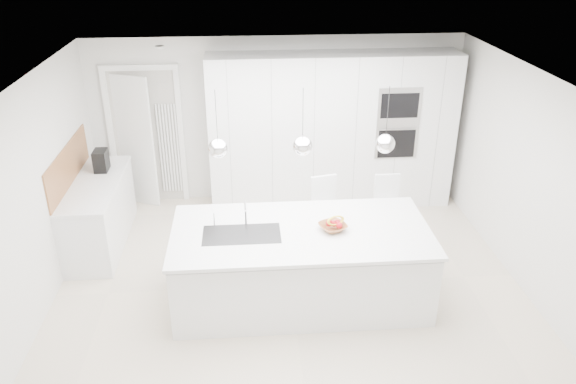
{
  "coord_description": "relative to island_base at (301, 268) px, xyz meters",
  "views": [
    {
      "loc": [
        -0.47,
        -5.58,
        3.94
      ],
      "look_at": [
        0.0,
        0.3,
        1.1
      ],
      "focal_mm": 35.0,
      "sensor_mm": 36.0,
      "label": 1
    }
  ],
  "objects": [
    {
      "name": "wall_left",
      "position": [
        -2.85,
        0.3,
        0.82
      ],
      "size": [
        0.0,
        5.0,
        5.0
      ],
      "primitive_type": "plane",
      "rotation": [
        1.57,
        0.0,
        1.57
      ],
      "color": "silver",
      "rests_on": "ground"
    },
    {
      "name": "radiator",
      "position": [
        -1.73,
        2.76,
        0.42
      ],
      "size": [
        0.32,
        0.04,
        1.4
      ],
      "primitive_type": null,
      "color": "white",
      "rests_on": "floor"
    },
    {
      "name": "banana_bunch",
      "position": [
        0.37,
        0.02,
        0.58
      ],
      "size": [
        0.23,
        0.17,
        0.21
      ],
      "primitive_type": "torus",
      "rotation": [
        1.22,
        0.0,
        0.35
      ],
      "color": "gold",
      "rests_on": "fruit_bowl"
    },
    {
      "name": "espresso_machine",
      "position": [
        -2.53,
        1.9,
        0.61
      ],
      "size": [
        0.17,
        0.27,
        0.29
      ],
      "primitive_type": "cube",
      "rotation": [
        0.0,
        0.0,
        0.01
      ],
      "color": "black",
      "rests_on": "left_worktop"
    },
    {
      "name": "oven_stack",
      "position": [
        1.6,
        2.19,
        0.92
      ],
      "size": [
        0.62,
        0.04,
        1.05
      ],
      "primitive_type": null,
      "color": "#A5A5A8",
      "rests_on": "tall_cabinets"
    },
    {
      "name": "apple_b",
      "position": [
        0.41,
        -0.0,
        0.54
      ],
      "size": [
        0.07,
        0.07,
        0.07
      ],
      "primitive_type": "sphere",
      "color": "red",
      "rests_on": "fruit_bowl"
    },
    {
      "name": "doorway_frame",
      "position": [
        -2.05,
        2.77,
        0.59
      ],
      "size": [
        1.11,
        0.08,
        2.13
      ],
      "primitive_type": null,
      "color": "white",
      "rests_on": "floor"
    },
    {
      "name": "apple_extra_3",
      "position": [
        0.4,
        0.05,
        0.54
      ],
      "size": [
        0.08,
        0.08,
        0.08
      ],
      "primitive_type": "sphere",
      "color": "red",
      "rests_on": "fruit_bowl"
    },
    {
      "name": "left_base_cabinets",
      "position": [
        -2.55,
        1.5,
        0.0
      ],
      "size": [
        0.6,
        1.8,
        0.86
      ],
      "primitive_type": "cube",
      "color": "white",
      "rests_on": "floor"
    },
    {
      "name": "wall_back",
      "position": [
        -0.1,
        2.8,
        0.82
      ],
      "size": [
        5.5,
        0.0,
        5.5
      ],
      "primitive_type": "plane",
      "rotation": [
        1.57,
        0.0,
        0.0
      ],
      "color": "silver",
      "rests_on": "ground"
    },
    {
      "name": "tall_cabinets",
      "position": [
        0.7,
        2.5,
        0.72
      ],
      "size": [
        3.6,
        0.6,
        2.3
      ],
      "primitive_type": "cube",
      "color": "white",
      "rests_on": "floor"
    },
    {
      "name": "bar_stool_left",
      "position": [
        0.39,
        0.93,
        0.11
      ],
      "size": [
        0.46,
        0.56,
        1.07
      ],
      "primitive_type": null,
      "rotation": [
        0.0,
        0.0,
        0.23
      ],
      "color": "white",
      "rests_on": "floor"
    },
    {
      "name": "pendant_left",
      "position": [
        -0.85,
        -0.0,
        1.47
      ],
      "size": [
        0.2,
        0.2,
        0.2
      ],
      "primitive_type": "sphere",
      "color": "white",
      "rests_on": "ceiling"
    },
    {
      "name": "pendant_mid",
      "position": [
        -0.0,
        -0.0,
        1.47
      ],
      "size": [
        0.2,
        0.2,
        0.2
      ],
      "primitive_type": "sphere",
      "color": "white",
      "rests_on": "ceiling"
    },
    {
      "name": "hallway_door",
      "position": [
        -2.3,
        2.72,
        0.57
      ],
      "size": [
        0.76,
        0.38,
        2.0
      ],
      "primitive_type": "cube",
      "rotation": [
        0.0,
        0.0,
        -0.44
      ],
      "color": "white",
      "rests_on": "floor"
    },
    {
      "name": "left_worktop",
      "position": [
        -2.55,
        1.5,
        0.45
      ],
      "size": [
        0.62,
        1.82,
        0.04
      ],
      "primitive_type": "cube",
      "color": "white",
      "rests_on": "left_base_cabinets"
    },
    {
      "name": "island_sink",
      "position": [
        -0.65,
        -0.0,
        0.39
      ],
      "size": [
        0.84,
        0.44,
        0.18
      ],
      "primitive_type": null,
      "color": "#3F3F42",
      "rests_on": "island_worktop"
    },
    {
      "name": "apple_c",
      "position": [
        0.31,
        0.05,
        0.54
      ],
      "size": [
        0.08,
        0.08,
        0.08
      ],
      "primitive_type": "sphere",
      "color": "red",
      "rests_on": "fruit_bowl"
    },
    {
      "name": "island_base",
      "position": [
        0.0,
        0.0,
        0.0
      ],
      "size": [
        2.8,
        1.2,
        0.86
      ],
      "primitive_type": "cube",
      "color": "white",
      "rests_on": "floor"
    },
    {
      "name": "floor",
      "position": [
        -0.1,
        0.3,
        -0.43
      ],
      "size": [
        5.5,
        5.5,
        0.0
      ],
      "primitive_type": "plane",
      "color": "beige",
      "rests_on": "ground"
    },
    {
      "name": "ceiling",
      "position": [
        -0.1,
        0.3,
        2.07
      ],
      "size": [
        5.5,
        5.5,
        0.0
      ],
      "primitive_type": "plane",
      "rotation": [
        3.14,
        0.0,
        0.0
      ],
      "color": "white",
      "rests_on": "wall_back"
    },
    {
      "name": "island_tap",
      "position": [
        -0.6,
        0.2,
        0.62
      ],
      "size": [
        0.02,
        0.02,
        0.3
      ],
      "primitive_type": "cylinder",
      "color": "white",
      "rests_on": "island_worktop"
    },
    {
      "name": "pendant_right",
      "position": [
        0.85,
        -0.0,
        1.47
      ],
      "size": [
        0.2,
        0.2,
        0.2
      ],
      "primitive_type": "sphere",
      "color": "white",
      "rests_on": "ceiling"
    },
    {
      "name": "oak_backsplash",
      "position": [
        -2.84,
        1.5,
        0.72
      ],
      "size": [
        0.02,
        1.8,
        0.5
      ],
      "primitive_type": "cube",
      "color": "#9D6438",
      "rests_on": "wall_left"
    },
    {
      "name": "bar_stool_right",
      "position": [
        1.22,
        1.01,
        0.09
      ],
      "size": [
        0.34,
        0.47,
        1.03
      ],
      "primitive_type": null,
      "rotation": [
        0.0,
        0.0,
        0.0
      ],
      "color": "white",
      "rests_on": "floor"
    },
    {
      "name": "island_worktop",
      "position": [
        0.0,
        0.05,
        0.45
      ],
      "size": [
        2.84,
        1.4,
        0.04
      ],
      "primitive_type": "cube",
      "color": "white",
      "rests_on": "island_base"
    },
    {
      "name": "fruit_bowl",
      "position": [
        0.35,
        0.02,
        0.51
      ],
      "size": [
        0.38,
        0.38,
        0.07
      ],
      "primitive_type": "imported",
      "rotation": [
        0.0,
        0.0,
        0.4
      ],
      "color": "#9D6438",
      "rests_on": "island_worktop"
    },
    {
      "name": "apple_a",
      "position": [
        0.36,
        0.04,
        0.54
      ],
      "size": [
        0.07,
        0.07,
        0.07
      ],
      "primitive_type": "sphere",
      "color": "red",
      "rests_on": "fruit_bowl"
    }
  ]
}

